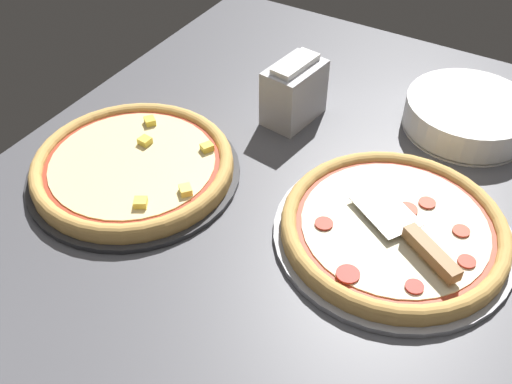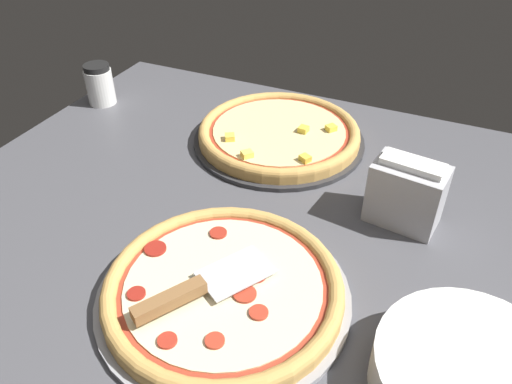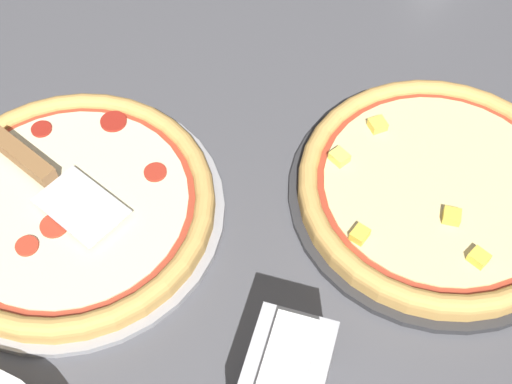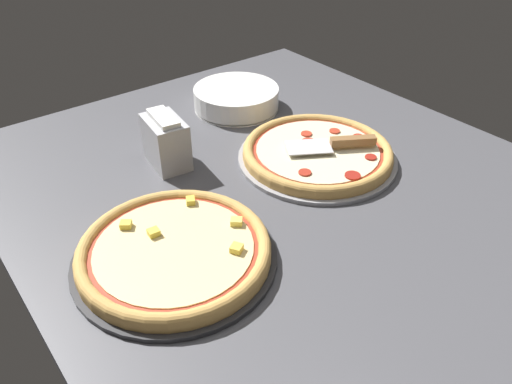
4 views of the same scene
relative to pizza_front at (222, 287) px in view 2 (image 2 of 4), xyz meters
The scene contains 9 objects.
ground_plane 13.62cm from the pizza_front, 88.83° to the left, with size 130.84×117.63×3.60cm, color #4C4C51.
pizza_pan_front 1.81cm from the pizza_front, 28.20° to the left, with size 38.96×38.96×1.00cm, color #939399.
pizza_front is the anchor object (origin of this frame).
pizza_pan_back 46.94cm from the pizza_front, 101.46° to the left, with size 38.48×38.48×1.00cm, color #2D2D30.
pizza_back 46.89cm from the pizza_front, 101.46° to the left, with size 36.17×36.17×3.52cm.
serving_spatula 5.94cm from the pizza_front, 121.56° to the right, with size 15.43×21.13×2.00cm.
plate_stack 35.78cm from the pizza_front, ahead, with size 24.61×24.61×6.30cm.
parmesan_shaker 73.79cm from the pizza_front, 142.00° to the left, with size 6.89×6.89×10.31cm.
napkin_holder 36.83cm from the pizza_front, 54.30° to the left, with size 13.41×9.46×12.96cm.
Camera 2 is at (25.64, -57.90, 59.31)cm, focal length 35.00 mm.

